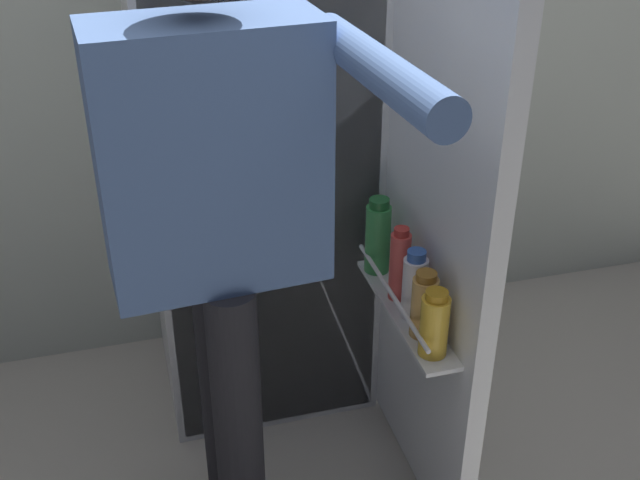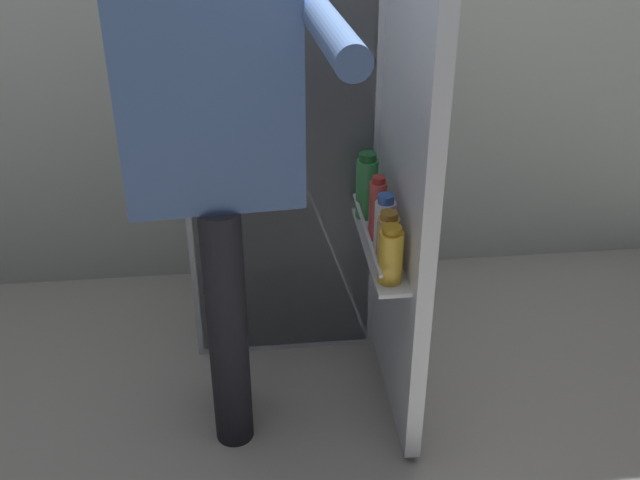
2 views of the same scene
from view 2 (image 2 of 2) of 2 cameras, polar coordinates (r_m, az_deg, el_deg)
The scene contains 3 objects.
ground_plane at distance 2.70m, azimuth -2.18°, elevation -11.36°, with size 6.47×6.47×0.00m, color #B7B2A8.
refrigerator at distance 2.67m, azimuth -2.75°, elevation 10.64°, with size 0.70×1.19×1.81m.
person at distance 2.10m, azimuth -7.78°, elevation 7.44°, with size 0.59×0.77×1.64m.
Camera 2 is at (-0.11, -2.03, 1.78)m, focal length 42.86 mm.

